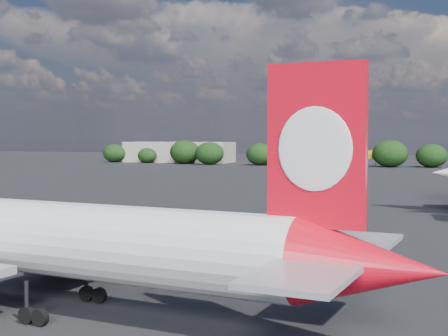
% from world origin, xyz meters
% --- Properties ---
extents(ground, '(500.00, 500.00, 0.00)m').
position_xyz_m(ground, '(0.00, 60.00, 0.00)').
color(ground, black).
rests_on(ground, ground).
extents(qantas_airliner, '(43.30, 41.25, 14.12)m').
position_xyz_m(qantas_airliner, '(10.52, -3.37, 4.30)').
color(qantas_airliner, white).
rests_on(qantas_airliner, ground).
extents(terminal_building, '(42.00, 16.00, 8.00)m').
position_xyz_m(terminal_building, '(-65.00, 192.00, 4.00)').
color(terminal_building, '#9D9688').
rests_on(terminal_building, ground).
extents(highway_sign, '(6.00, 0.30, 4.50)m').
position_xyz_m(highway_sign, '(-18.00, 176.00, 3.13)').
color(highway_sign, '#14661A').
rests_on(highway_sign, ground).
extents(billboard_yellow, '(5.00, 0.30, 5.50)m').
position_xyz_m(billboard_yellow, '(12.00, 182.00, 3.87)').
color(billboard_yellow, yellow).
rests_on(billboard_yellow, ground).
extents(horizon_treeline, '(202.81, 15.97, 9.03)m').
position_xyz_m(horizon_treeline, '(12.54, 180.10, 3.98)').
color(horizon_treeline, black).
rests_on(horizon_treeline, ground).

